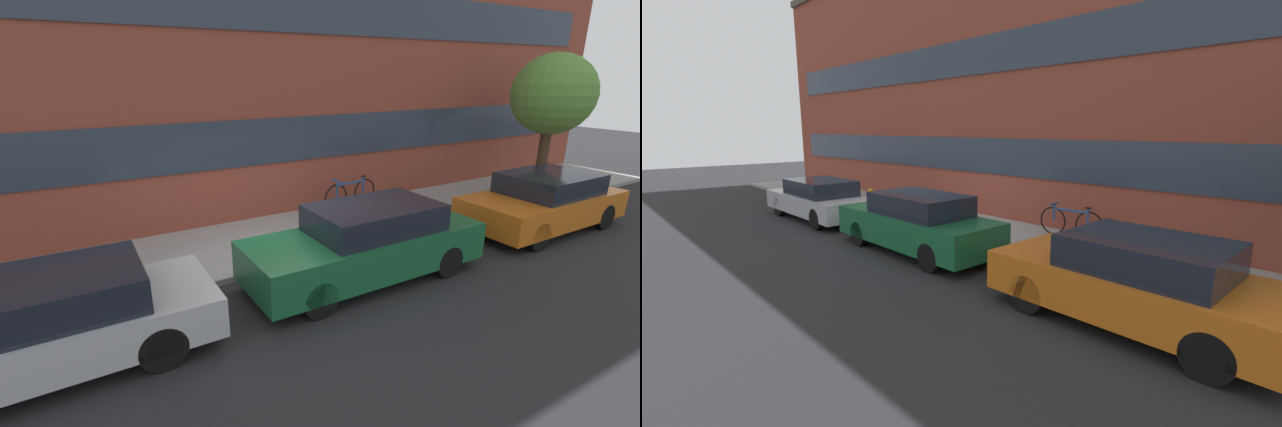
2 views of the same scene
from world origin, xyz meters
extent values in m
plane|color=#232326|center=(0.00, 0.00, 0.00)|extent=(56.00, 56.00, 0.00)
cube|color=gray|center=(0.00, 1.44, 0.06)|extent=(28.00, 2.87, 0.12)
cube|color=brown|center=(0.00, 3.32, 4.58)|extent=(28.00, 0.90, 9.16)
cube|color=#2D3847|center=(0.00, 2.85, 2.02)|extent=(25.76, 0.04, 1.10)
cube|color=#2D3847|center=(0.00, 2.85, 5.04)|extent=(25.76, 0.04, 1.10)
cube|color=#B2B5BA|center=(-3.91, -1.05, 0.52)|extent=(4.46, 1.67, 0.57)
cube|color=black|center=(-3.73, -1.05, 1.04)|extent=(2.32, 1.47, 0.47)
cylinder|color=black|center=(-5.29, -1.80, 0.31)|extent=(0.62, 0.18, 0.62)
cylinder|color=black|center=(-5.29, -0.30, 0.31)|extent=(0.62, 0.18, 0.62)
cylinder|color=black|center=(-2.53, -1.80, 0.31)|extent=(0.62, 0.18, 0.62)
cylinder|color=black|center=(-2.53, -0.30, 0.31)|extent=(0.62, 0.18, 0.62)
cube|color=#195B33|center=(1.17, -1.05, 0.57)|extent=(4.43, 1.60, 0.69)
cube|color=black|center=(1.34, -1.05, 1.16)|extent=(2.30, 1.41, 0.48)
cylinder|color=black|center=(-0.21, -1.76, 0.30)|extent=(0.60, 0.18, 0.60)
cylinder|color=black|center=(-0.21, -0.34, 0.30)|extent=(0.60, 0.18, 0.60)
cylinder|color=black|center=(2.54, -1.76, 0.30)|extent=(0.60, 0.18, 0.60)
cylinder|color=black|center=(2.54, -0.34, 0.30)|extent=(0.60, 0.18, 0.60)
cube|color=#D16619|center=(6.40, -1.05, 0.55)|extent=(4.17, 1.81, 0.64)
cube|color=black|center=(6.57, -1.05, 1.11)|extent=(2.17, 1.59, 0.47)
cylinder|color=black|center=(5.11, -1.86, 0.31)|extent=(0.62, 0.18, 0.62)
cylinder|color=black|center=(5.11, -0.24, 0.31)|extent=(0.62, 0.18, 0.62)
cylinder|color=black|center=(7.69, -1.86, 0.31)|extent=(0.62, 0.18, 0.62)
cylinder|color=black|center=(7.69, -0.24, 0.31)|extent=(0.62, 0.18, 0.62)
cylinder|color=gold|center=(-3.60, 0.65, 0.14)|extent=(0.27, 0.27, 0.04)
cylinder|color=gold|center=(-3.60, 0.65, 0.44)|extent=(0.18, 0.18, 0.56)
sphere|color=gold|center=(-3.60, 0.65, 0.75)|extent=(0.19, 0.19, 0.19)
cylinder|color=gold|center=(-3.76, 0.65, 0.49)|extent=(0.15, 0.07, 0.07)
cylinder|color=gold|center=(-3.43, 0.65, 0.49)|extent=(0.15, 0.07, 0.07)
torus|color=black|center=(2.68, 2.28, 0.49)|extent=(0.73, 0.11, 0.73)
torus|color=black|center=(3.68, 2.39, 0.49)|extent=(0.73, 0.11, 0.73)
cylinder|color=#234C8C|center=(3.18, 2.34, 0.82)|extent=(0.96, 0.15, 0.06)
cylinder|color=#234C8C|center=(3.63, 2.38, 0.69)|extent=(0.06, 0.06, 0.42)
cylinder|color=#234C8C|center=(2.70, 2.29, 0.69)|extent=(0.06, 0.06, 0.42)
ellipsoid|color=black|center=(3.63, 2.38, 0.93)|extent=(0.21, 0.10, 0.05)
cylinder|color=#234C8C|center=(2.70, 2.29, 0.93)|extent=(0.09, 0.44, 0.05)
camera|label=1|loc=(-3.16, -6.75, 3.61)|focal=24.00mm
camera|label=2|loc=(9.00, -6.96, 2.87)|focal=24.00mm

